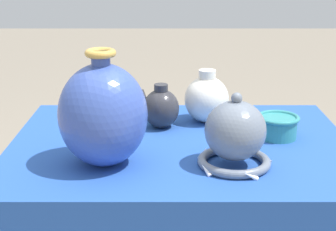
# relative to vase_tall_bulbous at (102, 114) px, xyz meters

# --- Properties ---
(display_table) EXTENTS (0.94, 0.70, 0.73)m
(display_table) POSITION_rel_vase_tall_bulbous_xyz_m (0.19, 0.13, -0.22)
(display_table) COLOR brown
(display_table) RESTS_ON ground_plane
(vase_tall_bulbous) EXTENTS (0.22, 0.22, 0.29)m
(vase_tall_bulbous) POSITION_rel_vase_tall_bulbous_xyz_m (0.00, 0.00, 0.00)
(vase_tall_bulbous) COLOR #3851A8
(vase_tall_bulbous) RESTS_ON display_table
(vase_dome_bell) EXTENTS (0.19, 0.19, 0.19)m
(vase_dome_bell) POSITION_rel_vase_tall_bulbous_xyz_m (0.32, -0.01, -0.05)
(vase_dome_bell) COLOR slate
(vase_dome_bell) RESTS_ON display_table
(mosaic_tile_box) EXTENTS (0.15, 0.12, 0.07)m
(mosaic_tile_box) POSITION_rel_vase_tall_bulbous_xyz_m (0.01, 0.39, -0.09)
(mosaic_tile_box) COLOR #232328
(mosaic_tile_box) RESTS_ON display_table
(cup_wide_teal) EXTENTS (0.12, 0.12, 0.06)m
(cup_wide_teal) POSITION_rel_vase_tall_bulbous_xyz_m (0.46, 0.19, -0.09)
(cup_wide_teal) COLOR teal
(cup_wide_teal) RESTS_ON display_table
(jar_round_charcoal) EXTENTS (0.11, 0.11, 0.13)m
(jar_round_charcoal) POSITION_rel_vase_tall_bulbous_xyz_m (0.14, 0.27, -0.07)
(jar_round_charcoal) COLOR #2D2D33
(jar_round_charcoal) RESTS_ON display_table
(jar_round_ivory) EXTENTS (0.14, 0.14, 0.16)m
(jar_round_ivory) POSITION_rel_vase_tall_bulbous_xyz_m (0.27, 0.33, -0.06)
(jar_round_ivory) COLOR white
(jar_round_ivory) RESTS_ON display_table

